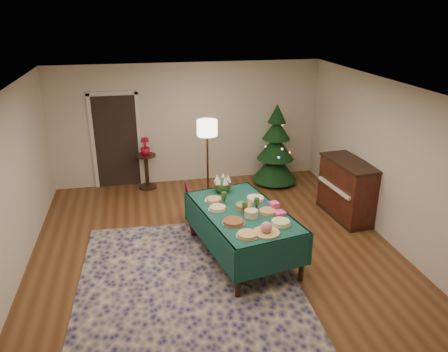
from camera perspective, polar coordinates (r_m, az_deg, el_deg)
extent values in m
plane|color=#593319|center=(7.22, -0.82, -10.65)|extent=(7.00, 7.00, 0.00)
plane|color=white|center=(6.22, -0.95, 10.92)|extent=(7.00, 7.00, 0.00)
plane|color=beige|center=(9.90, -4.70, 6.82)|extent=(6.00, 0.00, 6.00)
plane|color=beige|center=(3.71, 9.99, -21.02)|extent=(6.00, 0.00, 6.00)
plane|color=beige|center=(6.77, -26.71, -2.52)|extent=(0.00, 7.00, 7.00)
plane|color=beige|center=(7.71, 21.60, 1.06)|extent=(0.00, 7.00, 7.00)
cube|color=black|center=(9.92, -13.86, 4.31)|extent=(0.92, 0.02, 2.04)
cube|color=silver|center=(9.94, -16.75, 4.23)|extent=(0.08, 0.04, 2.14)
cube|color=silver|center=(9.89, -10.98, 4.68)|extent=(0.08, 0.04, 2.14)
cube|color=silver|center=(9.66, -14.43, 10.42)|extent=(1.08, 0.04, 0.08)
cube|color=#121244|center=(6.48, -4.46, -14.85)|extent=(3.36, 4.32, 0.02)
cylinder|color=black|center=(6.14, 1.86, -12.47)|extent=(0.08, 0.08, 0.82)
cylinder|color=black|center=(7.68, -4.17, -5.12)|extent=(0.08, 0.08, 0.82)
cylinder|color=black|center=(6.58, 10.16, -10.31)|extent=(0.08, 0.08, 0.82)
cylinder|color=black|center=(8.03, 2.80, -3.83)|extent=(0.08, 0.08, 0.82)
cube|color=#113D35|center=(6.89, 2.45, -4.74)|extent=(1.60, 2.28, 0.04)
cube|color=#113D35|center=(7.84, -0.82, -3.23)|extent=(1.22, 0.28, 0.52)
cube|color=#113D35|center=(6.21, 6.58, -10.54)|extent=(1.22, 0.28, 0.52)
cube|color=#113D35|center=(7.24, 6.67, -5.57)|extent=(0.46, 2.08, 0.52)
cube|color=#113D35|center=(6.79, -2.14, -7.40)|extent=(0.46, 2.08, 0.52)
cylinder|color=silver|center=(6.16, 3.06, -7.82)|extent=(0.33, 0.33, 0.01)
cylinder|color=tan|center=(6.15, 3.07, -7.61)|extent=(0.28, 0.28, 0.04)
cylinder|color=silver|center=(6.25, 5.53, -7.41)|extent=(0.39, 0.39, 0.01)
sphere|color=#CC727A|center=(6.21, 5.56, -6.69)|extent=(0.16, 0.16, 0.16)
cylinder|color=silver|center=(6.51, 7.40, -6.28)|extent=(0.31, 0.31, 0.01)
cylinder|color=#D8D172|center=(6.49, 7.41, -6.01)|extent=(0.27, 0.27, 0.05)
cylinder|color=silver|center=(6.49, 1.23, -6.17)|extent=(0.35, 0.35, 0.01)
cylinder|color=brown|center=(6.48, 1.24, -5.95)|extent=(0.30, 0.30, 0.04)
cylinder|color=silver|center=(6.70, 3.56, -5.29)|extent=(0.24, 0.24, 0.01)
cylinder|color=tan|center=(6.67, 3.57, -4.86)|extent=(0.20, 0.20, 0.10)
cylinder|color=silver|center=(6.85, 5.69, -4.73)|extent=(0.30, 0.30, 0.01)
cylinder|color=#B2844C|center=(6.84, 5.69, -4.56)|extent=(0.25, 0.25, 0.03)
cylinder|color=silver|center=(6.90, -0.85, -4.38)|extent=(0.30, 0.30, 0.01)
cylinder|color=#D8BF7F|center=(6.89, -0.86, -4.17)|extent=(0.25, 0.25, 0.04)
cylinder|color=silver|center=(6.94, 2.60, -4.26)|extent=(0.30, 0.30, 0.01)
cylinder|color=maroon|center=(6.92, 2.61, -3.96)|extent=(0.26, 0.26, 0.07)
cylinder|color=silver|center=(7.27, 4.12, -3.05)|extent=(0.33, 0.33, 0.01)
cylinder|color=#F2EACC|center=(7.26, 4.12, -2.88)|extent=(0.28, 0.28, 0.03)
cylinder|color=silver|center=(7.21, -1.36, -3.21)|extent=(0.29, 0.29, 0.01)
cylinder|color=tan|center=(7.20, -1.36, -3.04)|extent=(0.25, 0.25, 0.03)
cone|color=#2D471E|center=(7.11, 0.00, -3.21)|extent=(0.08, 0.08, 0.10)
cylinder|color=#2D471E|center=(7.07, 0.00, -2.52)|extent=(0.09, 0.09, 0.10)
cone|color=#2D471E|center=(6.92, 4.27, -4.00)|extent=(0.08, 0.08, 0.10)
cylinder|color=#2D471E|center=(6.88, 4.30, -3.30)|extent=(0.09, 0.09, 0.10)
cone|color=#2D471E|center=(6.78, 2.74, -4.51)|extent=(0.08, 0.08, 0.10)
cylinder|color=#2D471E|center=(6.74, 2.75, -3.80)|extent=(0.09, 0.09, 0.10)
cube|color=#EE4288|center=(6.81, 7.24, -4.81)|extent=(0.19, 0.19, 0.04)
cube|color=#F6448B|center=(6.97, 6.55, -3.84)|extent=(0.16, 0.16, 0.11)
sphere|color=#1E4C1E|center=(7.52, -0.21, -1.29)|extent=(0.29, 0.29, 0.29)
cone|color=white|center=(7.48, 0.53, -0.31)|extent=(0.11, 0.11, 0.13)
cone|color=white|center=(7.56, -0.13, -0.09)|extent=(0.11, 0.11, 0.13)
cone|color=white|center=(7.50, -0.90, -0.25)|extent=(0.11, 0.11, 0.13)
cone|color=white|center=(7.40, -0.73, -0.57)|extent=(0.11, 0.11, 0.13)
cone|color=white|center=(7.39, 0.16, -0.61)|extent=(0.11, 0.11, 0.13)
sphere|color=#B20C0F|center=(7.58, 0.42, -0.74)|extent=(0.08, 0.08, 0.08)
sphere|color=#B20C0F|center=(7.58, -0.87, -0.74)|extent=(0.08, 0.08, 0.08)
sphere|color=#B20C0F|center=(7.42, -0.86, -1.24)|extent=(0.08, 0.08, 0.08)
sphere|color=#B20C0F|center=(7.42, 0.45, -1.23)|extent=(0.08, 0.08, 0.08)
imported|color=#4F1119|center=(8.02, -1.78, -3.72)|extent=(0.84, 0.79, 0.86)
cylinder|color=#A57F3F|center=(9.30, -2.09, -2.83)|extent=(0.29, 0.29, 0.03)
cylinder|color=black|center=(9.01, -2.15, 1.56)|extent=(0.04, 0.04, 1.55)
cylinder|color=#FFEABF|center=(8.78, -2.22, 6.31)|extent=(0.41, 0.41, 0.31)
cylinder|color=black|center=(9.97, -9.92, -1.39)|extent=(0.39, 0.39, 0.04)
cylinder|color=black|center=(9.84, -10.05, 0.55)|extent=(0.09, 0.09, 0.72)
cylinder|color=black|center=(9.71, -10.20, 2.67)|extent=(0.44, 0.44, 0.03)
imported|color=#AE0C28|center=(9.67, -10.24, 3.37)|extent=(0.22, 0.39, 0.22)
cylinder|color=black|center=(10.13, 6.57, -0.51)|extent=(0.11, 0.11, 0.15)
cone|color=black|center=(10.01, 6.65, 1.30)|extent=(1.17, 1.17, 0.64)
cone|color=black|center=(9.86, 6.76, 3.81)|extent=(0.96, 0.96, 0.55)
cone|color=black|center=(9.75, 6.87, 6.13)|extent=(0.73, 0.73, 0.46)
cone|color=black|center=(9.66, 6.96, 8.14)|extent=(0.47, 0.47, 0.41)
cube|color=black|center=(8.85, 15.48, -4.84)|extent=(0.68, 1.33, 0.07)
cube|color=black|center=(8.64, 15.82, -1.70)|extent=(0.66, 1.31, 1.05)
cube|color=black|center=(8.44, 16.19, 1.70)|extent=(0.70, 1.35, 0.05)
cube|color=white|center=(8.47, 14.31, -1.47)|extent=(0.21, 1.09, 0.05)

